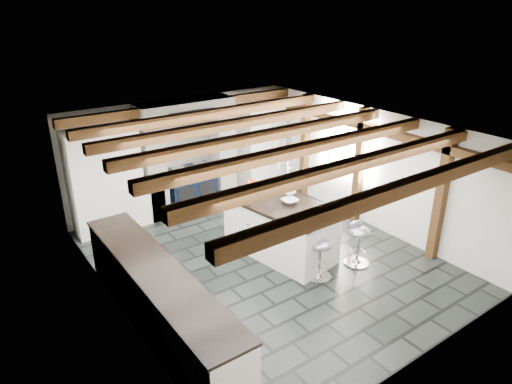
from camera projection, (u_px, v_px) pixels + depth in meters
ground at (265, 259)px, 7.86m from camera, size 6.00×6.00×0.00m
room_shell at (191, 185)px, 8.19m from camera, size 6.00×6.03×6.00m
range_cooker at (190, 187)px, 9.69m from camera, size 1.00×0.63×0.99m
kitchen_island at (280, 228)px, 7.87m from camera, size 1.34×2.11×1.30m
bar_stool_near at (358, 238)px, 7.56m from camera, size 0.45×0.45×0.77m
bar_stool_far at (319, 251)px, 7.18m from camera, size 0.45×0.45×0.77m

